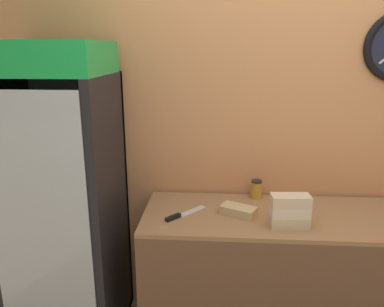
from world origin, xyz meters
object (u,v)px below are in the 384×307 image
Objects in this scene: sandwich_flat_left at (238,211)px; chefs_knife at (180,215)px; sandwich_stack_bottom at (289,221)px; sandwich_stack_top at (291,201)px; condiment_jar at (256,189)px; beverage_cooler at (65,186)px; sandwich_stack_middle at (290,211)px.

sandwich_flat_left is 0.34m from chefs_knife.
sandwich_stack_top reaches higher than sandwich_stack_bottom.
chefs_knife is at bearing -146.39° from condiment_jar.
beverage_cooler reaches higher than condiment_jar.
sandwich_stack_bottom is 0.42m from condiment_jar.
sandwich_flat_left is at bearing -2.86° from beverage_cooler.
chefs_knife is at bearing 172.16° from sandwich_stack_top.
sandwich_stack_middle and condiment_jar have the same top height.
sandwich_stack_top is at bearing 180.00° from sandwich_stack_middle.
sandwich_stack_middle is at bearing -7.76° from beverage_cooler.
beverage_cooler is 8.61× the size of sandwich_stack_top.
sandwich_flat_left is (-0.27, 0.13, -0.07)m from sandwich_stack_middle.
sandwich_stack_middle is at bearing -70.04° from condiment_jar.
sandwich_stack_top is (1.34, -0.18, 0.02)m from beverage_cooler.
sandwich_stack_bottom is 0.88× the size of chefs_knife.
beverage_cooler is 1.21m from condiment_jar.
sandwich_flat_left is at bearing 154.63° from sandwich_stack_top.
chefs_knife is (-0.34, -0.04, -0.02)m from sandwich_flat_left.
chefs_knife is (-0.61, 0.08, -0.02)m from sandwich_stack_bottom.
beverage_cooler is at bearing -169.82° from condiment_jar.
condiment_jar reaches higher than sandwich_stack_bottom.
sandwich_stack_middle is at bearing -25.37° from sandwich_flat_left.
beverage_cooler is 0.74m from chefs_knife.
sandwich_stack_top is at bearing -25.37° from sandwich_flat_left.
sandwich_stack_bottom is 0.30m from sandwich_flat_left.
beverage_cooler is 1.35m from sandwich_stack_top.
sandwich_stack_bottom is at bearing 0.00° from sandwich_stack_middle.
condiment_jar is (0.13, 0.27, 0.03)m from sandwich_flat_left.
sandwich_stack_middle is 0.06m from sandwich_stack_top.
sandwich_stack_top is 0.87× the size of chefs_knife.
sandwich_flat_left is 0.30m from condiment_jar.
sandwich_stack_bottom is at bearing -25.37° from sandwich_flat_left.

